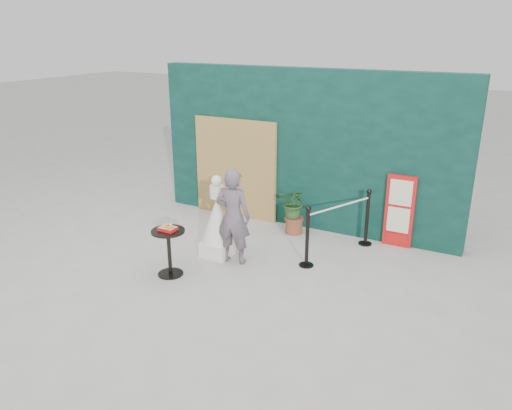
% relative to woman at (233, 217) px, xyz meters
% --- Properties ---
extents(ground, '(60.00, 60.00, 0.00)m').
position_rel_woman_xyz_m(ground, '(0.33, -1.04, -0.80)').
color(ground, '#ADAAA5').
rests_on(ground, ground).
extents(back_wall, '(6.00, 0.30, 3.00)m').
position_rel_woman_xyz_m(back_wall, '(0.33, 2.11, 0.70)').
color(back_wall, black).
rests_on(back_wall, ground).
extents(bamboo_fence, '(1.80, 0.08, 2.00)m').
position_rel_woman_xyz_m(bamboo_fence, '(-1.07, 1.90, 0.20)').
color(bamboo_fence, tan).
rests_on(bamboo_fence, ground).
extents(woman, '(0.63, 0.46, 1.59)m').
position_rel_woman_xyz_m(woman, '(0.00, 0.00, 0.00)').
color(woman, '#665763').
rests_on(woman, ground).
extents(menu_board, '(0.50, 0.07, 1.30)m').
position_rel_woman_xyz_m(menu_board, '(2.23, 1.91, -0.15)').
color(menu_board, red).
rests_on(menu_board, ground).
extents(statue, '(0.55, 0.55, 1.42)m').
position_rel_woman_xyz_m(statue, '(-0.36, 0.08, -0.22)').
color(statue, white).
rests_on(statue, ground).
extents(cafe_table, '(0.52, 0.52, 0.75)m').
position_rel_woman_xyz_m(cafe_table, '(-0.64, -0.87, -0.30)').
color(cafe_table, black).
rests_on(cafe_table, ground).
extents(food_basket, '(0.26, 0.19, 0.11)m').
position_rel_woman_xyz_m(food_basket, '(-0.64, -0.87, -0.01)').
color(food_basket, red).
rests_on(food_basket, cafe_table).
extents(planter, '(0.53, 0.46, 0.90)m').
position_rel_woman_xyz_m(planter, '(0.38, 1.59, -0.27)').
color(planter, brown).
rests_on(planter, ground).
extents(stanchion_barrier, '(0.84, 1.54, 1.03)m').
position_rel_woman_xyz_m(stanchion_barrier, '(1.43, 1.06, -0.30)').
color(stanchion_barrier, black).
rests_on(stanchion_barrier, ground).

